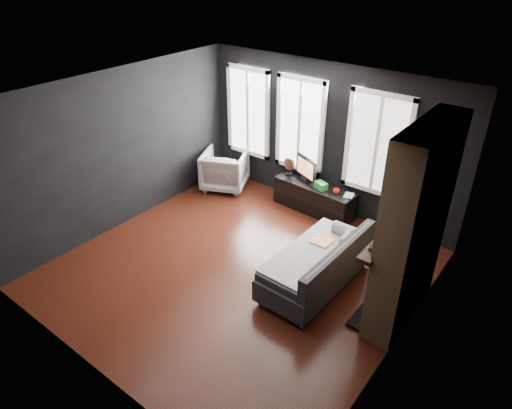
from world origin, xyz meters
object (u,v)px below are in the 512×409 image
Objects in this scene: armchair at (225,168)px; book at (345,190)px; media_console at (315,198)px; monitor at (306,168)px; mantel_vase at (407,210)px; mug at (336,190)px; sofa at (316,261)px.

armchair is 2.56m from book.
media_console is at bearing 164.26° from armchair.
armchair is at bearing -144.76° from monitor.
mantel_vase is (1.47, -1.16, 0.67)m from book.
armchair is at bearing 167.53° from mantel_vase.
mug is at bearing 144.99° from mantel_vase.
mug is 0.63× the size of mantel_vase.
mug is at bearing -3.60° from media_console.
sofa is 2.18× the size of armchair.
mug is at bearing 15.54° from monitor.
monitor is 2.67m from mantel_vase.
mug is 0.54× the size of book.
sofa is at bearing -73.94° from book.
sofa is 1.88m from book.
mantel_vase reaches higher than monitor.
sofa is 1.89m from mug.
mantel_vase reaches higher than armchair.
monitor is at bearing 175.41° from book.
sofa is at bearing -30.22° from monitor.
mug is 2.10m from mantel_vase.
sofa is 1.20× the size of media_console.
book is (0.84, -0.07, -0.15)m from monitor.
armchair reaches higher than book.
mantel_vase is (0.95, 0.63, 0.91)m from sofa.
armchair is 4.05× the size of book.
media_console is at bearing 122.97° from sofa.
media_console is 13.69× the size of mug.
monitor is 0.86m from book.
book is 1.99m from mantel_vase.
armchair is (-3.05, 1.52, 0.03)m from sofa.
media_console is 0.71m from book.
sofa is at bearing -146.42° from mantel_vase.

